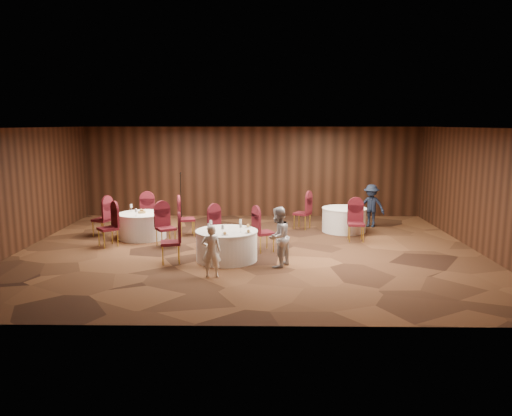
{
  "coord_description": "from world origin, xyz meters",
  "views": [
    {
      "loc": [
        0.39,
        -12.79,
        3.3
      ],
      "look_at": [
        0.2,
        0.2,
        1.1
      ],
      "focal_mm": 35.0,
      "sensor_mm": 36.0,
      "label": 1
    }
  ],
  "objects_px": {
    "mic_stand": "(181,206)",
    "man_c": "(371,206)",
    "table_left": "(142,225)",
    "table_right": "(344,220)",
    "woman_a": "(211,251)",
    "woman_b": "(278,237)",
    "table_main": "(227,245)"
  },
  "relations": [
    {
      "from": "table_left",
      "to": "table_right",
      "type": "distance_m",
      "value": 6.11
    },
    {
      "from": "mic_stand",
      "to": "table_main",
      "type": "bearing_deg",
      "value": -69.17
    },
    {
      "from": "table_left",
      "to": "man_c",
      "type": "relative_size",
      "value": 1.01
    },
    {
      "from": "mic_stand",
      "to": "woman_a",
      "type": "xyz_separation_m",
      "value": [
        1.72,
        -6.52,
        0.09
      ]
    },
    {
      "from": "table_main",
      "to": "woman_a",
      "type": "xyz_separation_m",
      "value": [
        -0.23,
        -1.38,
        0.2
      ]
    },
    {
      "from": "mic_stand",
      "to": "woman_a",
      "type": "height_order",
      "value": "mic_stand"
    },
    {
      "from": "table_left",
      "to": "mic_stand",
      "type": "height_order",
      "value": "mic_stand"
    },
    {
      "from": "table_right",
      "to": "woman_b",
      "type": "distance_m",
      "value": 4.47
    },
    {
      "from": "table_right",
      "to": "woman_a",
      "type": "distance_m",
      "value": 5.95
    },
    {
      "from": "table_main",
      "to": "table_right",
      "type": "xyz_separation_m",
      "value": [
        3.39,
        3.34,
        -0.0
      ]
    },
    {
      "from": "man_c",
      "to": "woman_a",
      "type": "bearing_deg",
      "value": -101.42
    },
    {
      "from": "table_right",
      "to": "man_c",
      "type": "xyz_separation_m",
      "value": [
        0.98,
        0.72,
        0.31
      ]
    },
    {
      "from": "mic_stand",
      "to": "man_c",
      "type": "relative_size",
      "value": 1.2
    },
    {
      "from": "woman_a",
      "to": "woman_b",
      "type": "xyz_separation_m",
      "value": [
        1.46,
        0.82,
        0.13
      ]
    },
    {
      "from": "table_left",
      "to": "man_c",
      "type": "distance_m",
      "value": 7.22
    },
    {
      "from": "table_main",
      "to": "woman_a",
      "type": "relative_size",
      "value": 1.31
    },
    {
      "from": "mic_stand",
      "to": "woman_b",
      "type": "xyz_separation_m",
      "value": [
        3.19,
        -5.7,
        0.22
      ]
    },
    {
      "from": "man_c",
      "to": "mic_stand",
      "type": "bearing_deg",
      "value": -160.87
    },
    {
      "from": "table_main",
      "to": "woman_b",
      "type": "bearing_deg",
      "value": -24.21
    },
    {
      "from": "mic_stand",
      "to": "woman_a",
      "type": "distance_m",
      "value": 6.75
    },
    {
      "from": "table_right",
      "to": "woman_a",
      "type": "bearing_deg",
      "value": -127.53
    },
    {
      "from": "table_left",
      "to": "woman_b",
      "type": "bearing_deg",
      "value": -36.82
    },
    {
      "from": "table_main",
      "to": "woman_b",
      "type": "distance_m",
      "value": 1.39
    },
    {
      "from": "mic_stand",
      "to": "man_c",
      "type": "bearing_deg",
      "value": -9.68
    },
    {
      "from": "woman_a",
      "to": "man_c",
      "type": "xyz_separation_m",
      "value": [
        4.6,
        5.44,
        0.11
      ]
    },
    {
      "from": "table_left",
      "to": "table_right",
      "type": "xyz_separation_m",
      "value": [
        6.02,
        1.0,
        -0.0
      ]
    },
    {
      "from": "woman_a",
      "to": "table_main",
      "type": "bearing_deg",
      "value": -100.24
    },
    {
      "from": "man_c",
      "to": "table_right",
      "type": "bearing_deg",
      "value": -114.76
    },
    {
      "from": "table_main",
      "to": "table_left",
      "type": "distance_m",
      "value": 3.52
    },
    {
      "from": "woman_b",
      "to": "mic_stand",
      "type": "bearing_deg",
      "value": -120.38
    },
    {
      "from": "table_right",
      "to": "woman_a",
      "type": "height_order",
      "value": "woman_a"
    },
    {
      "from": "woman_a",
      "to": "woman_b",
      "type": "bearing_deg",
      "value": -151.36
    }
  ]
}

